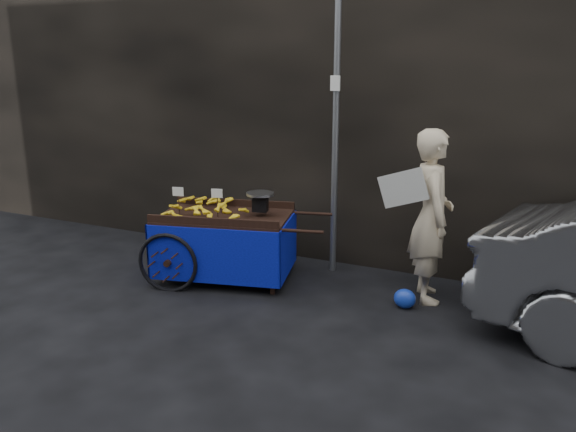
% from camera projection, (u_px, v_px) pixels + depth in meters
% --- Properties ---
extents(ground, '(80.00, 80.00, 0.00)m').
position_uv_depth(ground, '(268.00, 302.00, 6.38)').
color(ground, black).
rests_on(ground, ground).
extents(building_wall, '(13.50, 2.00, 5.00)m').
position_uv_depth(building_wall, '(375.00, 73.00, 7.84)').
color(building_wall, black).
rests_on(building_wall, ground).
extents(street_pole, '(0.12, 0.10, 4.00)m').
position_uv_depth(street_pole, '(336.00, 116.00, 6.87)').
color(street_pole, slate).
rests_on(street_pole, ground).
extents(banana_cart, '(2.37, 1.47, 1.20)m').
position_uv_depth(banana_cart, '(221.00, 221.00, 6.94)').
color(banana_cart, black).
rests_on(banana_cart, ground).
extents(vendor, '(0.93, 0.83, 1.96)m').
position_uv_depth(vendor, '(431.00, 216.00, 6.26)').
color(vendor, beige).
rests_on(vendor, ground).
extents(plastic_bag, '(0.24, 0.20, 0.22)m').
position_uv_depth(plastic_bag, '(405.00, 299.00, 6.21)').
color(plastic_bag, '#1633AA').
rests_on(plastic_bag, ground).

